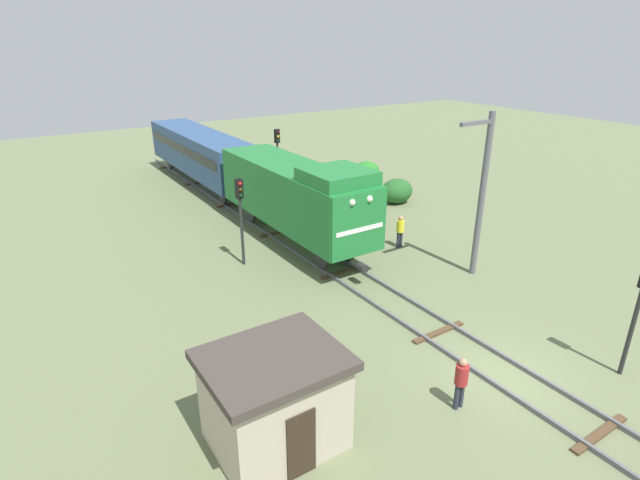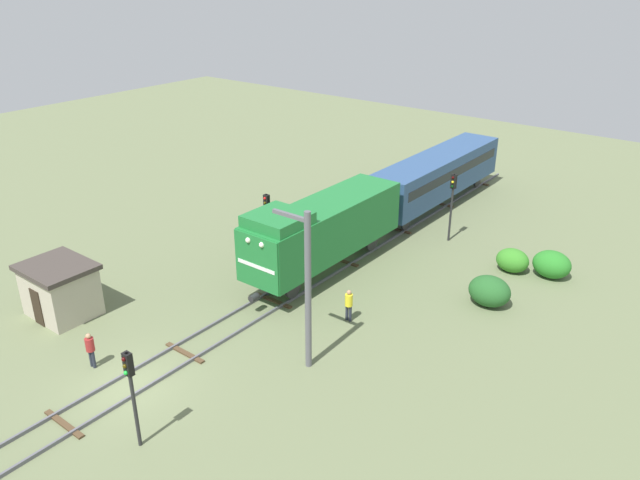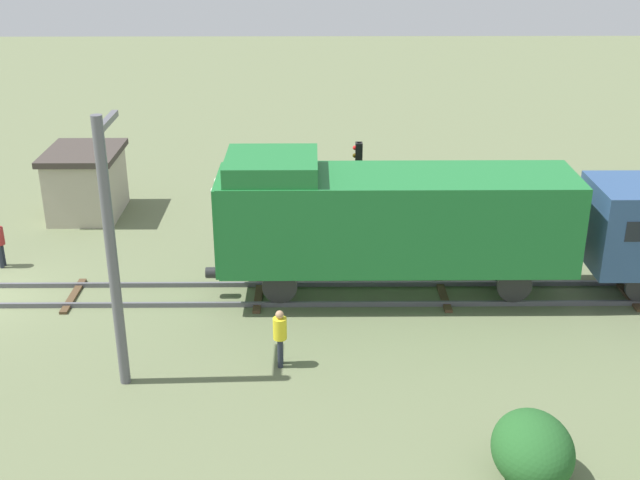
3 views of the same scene
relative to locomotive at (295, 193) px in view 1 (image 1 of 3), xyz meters
The scene contains 13 objects.
ground_plane 13.52m from the locomotive, 90.00° to the right, with size 108.51×108.51×0.00m, color #66704C.
railway_track 13.51m from the locomotive, 90.00° to the right, with size 2.40×72.34×0.16m.
locomotive is the anchor object (origin of this frame).
passenger_car_leading 13.34m from the locomotive, 90.00° to the left, with size 2.84×14.00×3.66m.
traffic_signal_mid 3.50m from the locomotive, 166.45° to the right, with size 0.32×0.34×4.19m.
traffic_signal_far 9.20m from the locomotive, 66.95° to the left, with size 0.32×0.34×4.41m.
worker_near_track 13.68m from the locomotive, 100.19° to the right, with size 0.38×0.38×1.70m.
worker_by_signal 5.64m from the locomotive, 38.32° to the right, with size 0.38×0.38×1.70m.
catenary_mast 9.00m from the locomotive, 56.49° to the right, with size 1.94×0.28×7.30m.
relay_hut 13.89m from the locomotive, 122.88° to the right, with size 3.50×2.90×2.74m.
bush_near 13.00m from the locomotive, 35.61° to the left, with size 2.12×1.74×1.54m, color #287B26.
bush_mid 11.05m from the locomotive, 38.89° to the left, with size 1.87×1.53×1.36m, color #378426.
bush_far 9.52m from the locomotive, 14.93° to the left, with size 2.19×1.79×1.59m, color #245B26.
Camera 1 is at (-12.19, -7.69, 10.12)m, focal length 28.00 mm.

